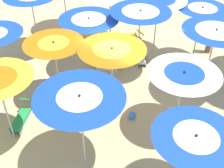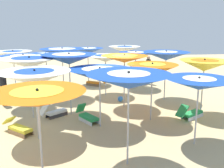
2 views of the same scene
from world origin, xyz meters
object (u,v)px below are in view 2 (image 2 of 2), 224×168
(beach_umbrella_14, at_px, (199,84))
(lounger_2, at_px, (54,112))
(beach_umbrella_9, at_px, (129,81))
(beach_ball, at_px, (120,99))
(beach_umbrella_16, at_px, (136,55))
(beach_umbrella_7, at_px, (69,59))
(beach_umbrella_3, at_px, (35,78))
(beach_umbrella_17, at_px, (166,56))
(lounger_1, at_px, (95,82))
(beachgoer_1, at_px, (148,69))
(beachgoer_0, at_px, (4,88))
(beach_umbrella_8, at_px, (100,75))
(beach_umbrella_18, at_px, (204,65))
(beach_umbrella_10, at_px, (88,51))
(beach_umbrella_4, at_px, (38,98))
(beach_umbrella_5, at_px, (46,57))
(beach_umbrella_13, at_px, (152,70))
(beach_umbrella_6, at_px, (62,52))
(beach_umbrella_12, at_px, (125,59))
(beach_umbrella_2, at_px, (29,62))
(beach_umbrella_15, at_px, (125,49))
(beach_umbrella_1, at_px, (23,60))
(beach_umbrella_11, at_px, (106,58))
(lounger_3, at_px, (19,128))
(lounger_4, at_px, (191,113))
(lounger_0, at_px, (87,116))
(beach_umbrella_0, at_px, (13,55))

(beach_umbrella_14, xyz_separation_m, lounger_2, (-4.62, 2.89, -1.72))
(beach_umbrella_9, xyz_separation_m, beach_ball, (0.59, 5.70, -2.15))
(beach_umbrella_16, bearing_deg, beach_umbrella_7, -130.03)
(beach_umbrella_3, distance_m, beach_umbrella_9, 3.21)
(beach_umbrella_3, bearing_deg, beach_umbrella_17, 35.83)
(beach_umbrella_9, distance_m, lounger_1, 9.38)
(beachgoer_1, bearing_deg, beach_ball, -72.49)
(beachgoer_0, bearing_deg, beach_umbrella_8, -2.87)
(beach_umbrella_18, bearing_deg, beach_umbrella_10, 126.42)
(beach_umbrella_4, bearing_deg, beach_umbrella_3, 101.88)
(beachgoer_0, bearing_deg, beach_umbrella_5, 88.71)
(beach_umbrella_13, bearing_deg, beach_umbrella_6, 134.95)
(beach_umbrella_7, distance_m, beach_umbrella_12, 2.45)
(lounger_2, relative_size, beachgoer_0, 0.68)
(beach_umbrella_2, distance_m, beachgoer_0, 2.75)
(beach_umbrella_14, height_order, beach_umbrella_17, beach_umbrella_17)
(beach_umbrella_3, distance_m, beach_umbrella_15, 9.27)
(beach_umbrella_1, xyz_separation_m, beach_umbrella_15, (5.23, 4.72, -0.01))
(beach_umbrella_11, height_order, beach_umbrella_16, beach_umbrella_16)
(beach_umbrella_4, distance_m, beach_umbrella_18, 7.04)
(beach_umbrella_1, relative_size, lounger_3, 2.05)
(beach_umbrella_18, bearing_deg, lounger_4, -147.96)
(beach_umbrella_18, distance_m, lounger_1, 7.23)
(beach_umbrella_3, bearing_deg, beach_umbrella_5, 95.22)
(beach_umbrella_13, xyz_separation_m, beachgoer_1, (1.39, 6.15, -1.06))
(beach_umbrella_15, height_order, beachgoer_0, beach_umbrella_15)
(lounger_0, distance_m, lounger_4, 4.08)
(beach_umbrella_5, height_order, beach_umbrella_12, beach_umbrella_12)
(beach_umbrella_4, bearing_deg, beach_umbrella_2, 103.54)
(beach_umbrella_4, bearing_deg, beach_umbrella_16, 65.99)
(beach_umbrella_12, relative_size, lounger_4, 1.75)
(beach_umbrella_0, relative_size, lounger_2, 2.13)
(beach_ball, bearing_deg, beach_umbrella_14, -70.47)
(beach_umbrella_15, relative_size, beachgoer_0, 1.45)
(lounger_3, bearing_deg, lounger_2, 95.15)
(beach_umbrella_17, bearing_deg, beach_umbrella_18, -69.38)
(lounger_4, bearing_deg, beach_umbrella_17, 63.11)
(beach_umbrella_2, bearing_deg, lounger_2, -1.03)
(beach_umbrella_18, height_order, lounger_0, beach_umbrella_18)
(beach_umbrella_13, relative_size, lounger_0, 2.00)
(beach_umbrella_10, relative_size, beach_umbrella_18, 0.99)
(beach_umbrella_6, distance_m, beach_umbrella_15, 5.01)
(beach_umbrella_6, bearing_deg, beach_umbrella_15, 43.23)
(beach_umbrella_5, bearing_deg, beach_umbrella_13, -46.79)
(beach_umbrella_17, xyz_separation_m, lounger_1, (-3.28, 3.39, -1.98))
(beach_umbrella_12, bearing_deg, lounger_1, 104.83)
(beach_umbrella_18, bearing_deg, beach_umbrella_7, 173.35)
(beach_umbrella_8, xyz_separation_m, lounger_1, (0.08, 6.49, -1.73))
(beach_umbrella_4, relative_size, beachgoer_1, 1.29)
(beach_umbrella_12, bearing_deg, beach_ball, 93.50)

